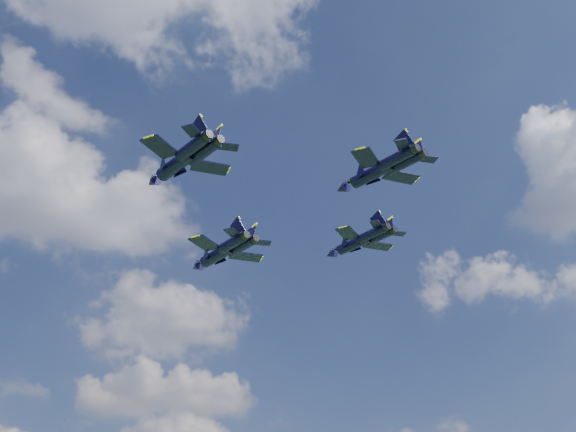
{
  "coord_description": "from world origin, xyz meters",
  "views": [
    {
      "loc": [
        -29.09,
        -87.05,
        12.75
      ],
      "look_at": [
        -0.59,
        -0.04,
        60.97
      ],
      "focal_mm": 45.0,
      "sensor_mm": 36.0,
      "label": 1
    }
  ],
  "objects_px": {
    "jet_lead": "(216,255)",
    "jet_right": "(352,244)",
    "jet_left": "(174,165)",
    "jet_slot": "(370,174)"
  },
  "relations": [
    {
      "from": "jet_lead",
      "to": "jet_left",
      "type": "xyz_separation_m",
      "value": [
        -10.93,
        -23.19,
        1.17
      ]
    },
    {
      "from": "jet_left",
      "to": "jet_slot",
      "type": "relative_size",
      "value": 1.08
    },
    {
      "from": "jet_right",
      "to": "jet_slot",
      "type": "relative_size",
      "value": 0.97
    },
    {
      "from": "jet_left",
      "to": "jet_right",
      "type": "height_order",
      "value": "jet_left"
    },
    {
      "from": "jet_right",
      "to": "jet_slot",
      "type": "xyz_separation_m",
      "value": [
        -5.81,
        -20.0,
        0.34
      ]
    },
    {
      "from": "jet_lead",
      "to": "jet_right",
      "type": "relative_size",
      "value": 1.17
    },
    {
      "from": "jet_left",
      "to": "jet_right",
      "type": "distance_m",
      "value": 33.98
    },
    {
      "from": "jet_left",
      "to": "jet_slot",
      "type": "xyz_separation_m",
      "value": [
        25.05,
        -5.8,
        0.02
      ]
    },
    {
      "from": "jet_lead",
      "to": "jet_left",
      "type": "relative_size",
      "value": 1.05
    },
    {
      "from": "jet_left",
      "to": "jet_slot",
      "type": "bearing_deg",
      "value": -35.21
    }
  ]
}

